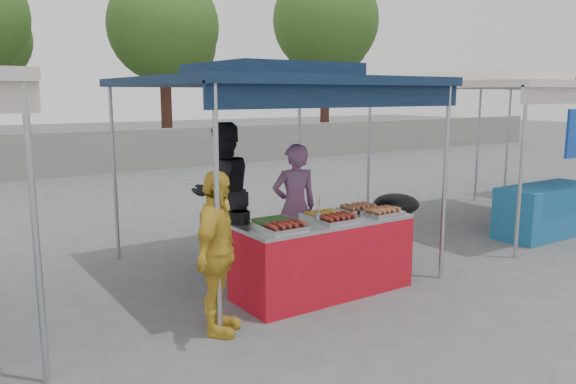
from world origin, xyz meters
TOP-DOWN VIEW (x-y plane):
  - ground_plane at (0.00, 0.00)m, footprint 80.00×80.00m
  - back_wall at (0.00, 11.00)m, footprint 40.00×0.25m
  - main_canopy at (0.00, 0.97)m, footprint 3.20×3.20m
  - neighbor_stall_right at (4.50, 0.57)m, footprint 3.20×3.20m
  - tree_2 at (3.55, 12.89)m, footprint 3.61×3.57m
  - tree_3 at (10.29, 13.10)m, footprint 4.11×4.11m
  - vendor_table at (0.00, -0.10)m, footprint 2.00×0.80m
  - food_tray_fl at (-0.66, -0.32)m, footprint 0.42×0.30m
  - food_tray_fm at (0.01, -0.32)m, footprint 0.42×0.30m
  - food_tray_fr at (0.67, -0.34)m, footprint 0.42×0.30m
  - food_tray_bl at (-0.64, -0.05)m, footprint 0.42×0.30m
  - food_tray_bm at (0.04, -0.01)m, footprint 0.42×0.30m
  - food_tray_br at (0.57, -0.02)m, footprint 0.42×0.30m
  - cooking_pot at (-0.86, 0.24)m, footprint 0.22×0.22m
  - skewer_cup at (-0.16, -0.21)m, footprint 0.08×0.08m
  - wok_burner at (1.33, 0.12)m, footprint 0.58×0.58m
  - crate_left at (-0.42, 0.45)m, footprint 0.48×0.34m
  - crate_right at (0.21, 0.68)m, footprint 0.49×0.34m
  - crate_stacked at (0.21, 0.68)m, footprint 0.45×0.32m
  - vendor_woman at (0.24, 0.81)m, footprint 0.66×0.52m
  - helper_man at (-0.34, 1.64)m, footprint 1.01×0.85m
  - customer_person at (-1.47, -0.42)m, footprint 0.89×0.91m

SIDE VIEW (x-z plane):
  - ground_plane at x=0.00m, z-range 0.00..0.00m
  - crate_left at x=-0.42m, z-range 0.00..0.29m
  - crate_right at x=0.21m, z-range 0.00..0.29m
  - vendor_table at x=0.00m, z-range 0.00..0.85m
  - crate_stacked at x=0.21m, z-range 0.29..0.57m
  - wok_burner at x=1.33m, z-range 0.09..1.06m
  - back_wall at x=0.00m, z-range 0.00..1.20m
  - customer_person at x=-1.47m, z-range 0.00..1.54m
  - vendor_woman at x=0.24m, z-range 0.00..1.60m
  - food_tray_fl at x=-0.66m, z-range 0.85..0.92m
  - food_tray_fm at x=0.01m, z-range 0.85..0.92m
  - food_tray_fr at x=0.67m, z-range 0.85..0.92m
  - food_tray_bl at x=-0.64m, z-range 0.85..0.92m
  - food_tray_bm at x=0.04m, z-range 0.85..0.92m
  - food_tray_br at x=0.57m, z-range 0.85..0.92m
  - skewer_cup at x=-0.16m, z-range 0.85..0.95m
  - cooking_pot at x=-0.86m, z-range 0.85..0.98m
  - helper_man at x=-0.34m, z-range 0.00..1.85m
  - neighbor_stall_right at x=4.50m, z-range 0.32..2.89m
  - main_canopy at x=0.00m, z-range 1.08..3.65m
  - tree_2 at x=3.55m, z-range 1.13..7.26m
  - tree_3 at x=10.29m, z-range 1.30..8.38m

